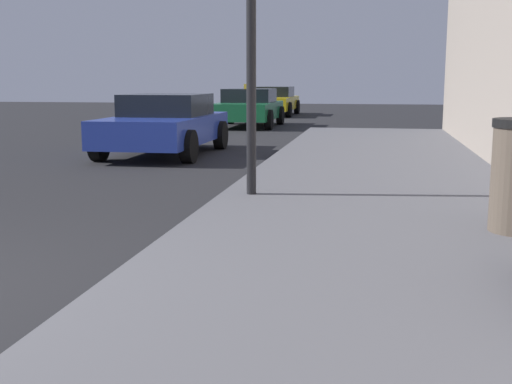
{
  "coord_description": "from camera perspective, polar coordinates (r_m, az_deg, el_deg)",
  "views": [
    {
      "loc": [
        3.89,
        -3.72,
        1.57
      ],
      "look_at": [
        2.75,
        2.59,
        0.46
      ],
      "focal_mm": 45.82,
      "sensor_mm": 36.0,
      "label": 1
    }
  ],
  "objects": [
    {
      "name": "car_green",
      "position": [
        22.28,
        -0.65,
        7.4
      ],
      "size": [
        2.04,
        4.02,
        1.43
      ],
      "rotation": [
        0.0,
        0.0,
        3.14
      ],
      "color": "#196638",
      "rests_on": "ground_plane"
    },
    {
      "name": "sidewalk",
      "position": [
        4.01,
        11.31,
        -12.27
      ],
      "size": [
        4.0,
        32.0,
        0.15
      ],
      "primitive_type": "cube",
      "color": "#5B5B60",
      "rests_on": "ground_plane"
    },
    {
      "name": "car_blue",
      "position": [
        14.0,
        -7.96,
        5.9
      ],
      "size": [
        2.03,
        4.1,
        1.27
      ],
      "rotation": [
        0.0,
        0.0,
        3.14
      ],
      "color": "#233899",
      "rests_on": "ground_plane"
    },
    {
      "name": "car_yellow",
      "position": [
        29.47,
        1.59,
        7.97
      ],
      "size": [
        1.95,
        4.6,
        1.27
      ],
      "rotation": [
        0.0,
        0.0,
        3.14
      ],
      "color": "yellow",
      "rests_on": "ground_plane"
    }
  ]
}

